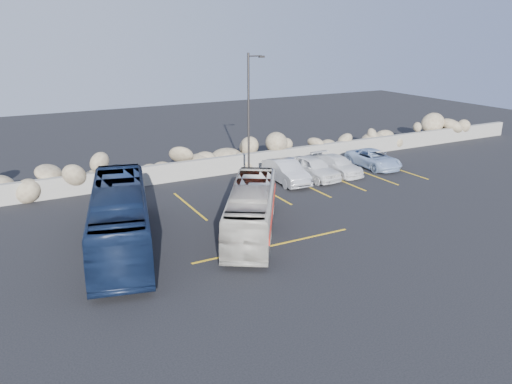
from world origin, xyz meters
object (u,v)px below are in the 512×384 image
tour_coach (120,218)px  car_a (313,168)px  lamppost (249,115)px  car_c (337,165)px  vintage_bus (251,210)px  car_b (286,172)px  car_d (374,159)px

tour_coach → car_a: (13.70, 5.02, -0.67)m
lamppost → car_c: bearing=-9.7°
vintage_bus → car_b: bearing=79.5°
lamppost → tour_coach: size_ratio=0.80×
lamppost → car_b: size_ratio=1.85×
tour_coach → car_b: 12.77m
vintage_bus → car_d: 14.70m
lamppost → vintage_bus: lamppost is taller
vintage_bus → car_c: size_ratio=2.02×
vintage_bus → lamppost: bearing=95.2°
car_b → car_c: (4.12, 0.11, -0.11)m
lamppost → car_a: bearing=-17.0°
lamppost → car_a: lamppost is taller
car_b → car_c: car_b is taller
car_a → car_d: car_a is taller
tour_coach → car_c: tour_coach is taller
tour_coach → car_b: bearing=37.3°
lamppost → car_b: bearing=-29.9°
vintage_bus → car_c: 11.82m
vintage_bus → tour_coach: size_ratio=0.84×
lamppost → tour_coach: bearing=-147.1°
lamppost → vintage_bus: (-3.77, -7.48, -3.13)m
car_b → vintage_bus: bearing=-128.6°
car_d → vintage_bus: bearing=-153.0°
lamppost → car_d: bearing=-5.7°
car_b → tour_coach: bearing=-152.5°
car_b → car_d: bearing=5.6°
lamppost → car_a: (4.03, -1.23, -3.57)m
lamppost → car_b: lamppost is taller
vintage_bus → car_c: vintage_bus is taller
lamppost → car_c: 7.24m
car_c → car_a: bearing=-179.4°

